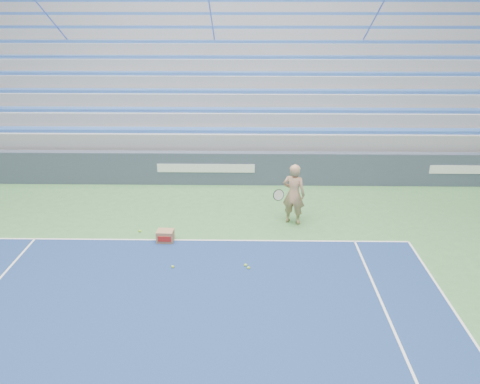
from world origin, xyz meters
name	(u,v)px	position (x,y,z in m)	size (l,w,h in m)	color
sponsor_barrier	(206,168)	(0.00, 15.88, 0.55)	(30.00, 0.32, 1.10)	#384255
bleachers	(216,84)	(0.00, 21.60, 2.36)	(31.00, 9.15, 7.30)	gray
tennis_player	(294,194)	(2.62, 12.97, 0.86)	(0.97, 0.92, 1.71)	tan
ball_box	(165,236)	(-0.72, 11.82, 0.16)	(0.43, 0.34, 0.31)	#986C49
tennis_ball_0	(173,267)	(-0.35, 10.55, 0.03)	(0.07, 0.07, 0.07)	#AEE22E
tennis_ball_1	(249,268)	(1.40, 10.54, 0.03)	(0.07, 0.07, 0.07)	#AEE22E
tennis_ball_2	(140,231)	(-1.49, 12.33, 0.03)	(0.07, 0.07, 0.07)	#AEE22E
tennis_ball_3	(246,265)	(1.33, 10.65, 0.03)	(0.07, 0.07, 0.07)	#AEE22E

